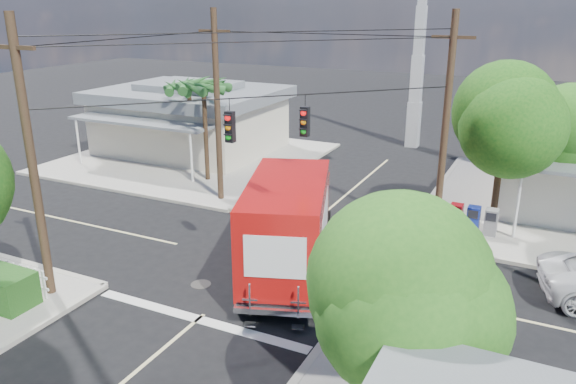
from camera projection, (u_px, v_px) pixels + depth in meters
The scene contains 13 objects.
ground at pixel (265, 263), 20.86m from camera, with size 120.00×120.00×0.00m, color black.
sidewalk_nw at pixel (193, 158), 34.61m from camera, with size 14.12×14.12×0.14m.
road_markings at pixel (245, 280), 19.61m from camera, with size 32.00×32.00×0.01m.
building_nw at pixel (191, 118), 35.73m from camera, with size 10.80×10.20×4.30m.
radio_tower at pixel (418, 61), 35.86m from camera, with size 0.80×0.80×17.00m.
tree_ne_front at pixel (505, 121), 22.09m from camera, with size 4.21×4.14×6.66m.
tree_ne_back at pixel (576, 131), 23.07m from camera, with size 3.77×3.66×5.82m.
tree_se at pixel (408, 295), 10.49m from camera, with size 3.67×3.54×5.62m.
palm_nw_front at pixel (203, 88), 28.73m from camera, with size 3.01×3.08×5.59m.
palm_nw_back at pixel (189, 89), 30.95m from camera, with size 3.01×3.08×5.19m.
utility_poles at pixel (246, 128), 21.38m from camera, with size 12.00×10.68×9.00m.
vending_boxes at pixel (473, 219), 23.23m from camera, with size 1.90×0.50×1.10m.
delivery_truck at pixel (289, 223), 19.83m from camera, with size 5.01×8.57×3.57m.
Camera 1 is at (9.06, -16.60, 9.25)m, focal length 35.00 mm.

